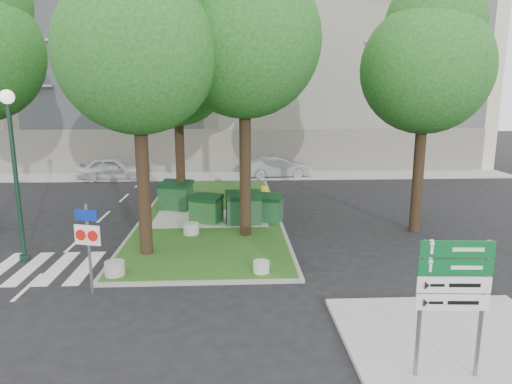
{
  "coord_description": "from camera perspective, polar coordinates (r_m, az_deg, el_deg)",
  "views": [
    {
      "loc": [
        1.56,
        -12.81,
        5.45
      ],
      "look_at": [
        2.37,
        3.69,
        2.0
      ],
      "focal_mm": 32.0,
      "sensor_mm": 36.0,
      "label": 1
    }
  ],
  "objects": [
    {
      "name": "tree_median_far",
      "position": [
        25.04,
        -1.2,
        18.38
      ],
      "size": [
        5.8,
        5.8,
        11.93
      ],
      "color": "black",
      "rests_on": "ground"
    },
    {
      "name": "dumpster_d",
      "position": [
        19.94,
        1.4,
        -2.0
      ],
      "size": [
        1.53,
        1.3,
        1.2
      ],
      "rotation": [
        0.0,
        0.0,
        -0.36
      ],
      "color": "#133E1E",
      "rests_on": "median_island"
    },
    {
      "name": "tree_median_mid",
      "position": [
        22.06,
        -9.61,
        15.62
      ],
      "size": [
        4.8,
        4.8,
        9.99
      ],
      "color": "black",
      "rests_on": "ground"
    },
    {
      "name": "traffic_sign_pole",
      "position": [
        13.53,
        -20.25,
        -5.23
      ],
      "size": [
        0.76,
        0.26,
        2.59
      ],
      "rotation": [
        0.0,
        0.0,
        -0.28
      ],
      "color": "slate",
      "rests_on": "ground"
    },
    {
      "name": "tree_street_right",
      "position": [
        19.45,
        20.75,
        15.58
      ],
      "size": [
        5.0,
        5.0,
        10.06
      ],
      "color": "black",
      "rests_on": "ground"
    },
    {
      "name": "zebra_crossing",
      "position": [
        16.21,
        -22.03,
        -8.73
      ],
      "size": [
        5.0,
        3.0,
        0.01
      ],
      "primitive_type": "cube",
      "color": "silver",
      "rests_on": "ground"
    },
    {
      "name": "building_sidewalk",
      "position": [
        31.81,
        -5.6,
        1.99
      ],
      "size": [
        42.0,
        3.0,
        0.12
      ],
      "primitive_type": "cube",
      "color": "#999993",
      "rests_on": "ground"
    },
    {
      "name": "tree_median_near_left",
      "position": [
        15.76,
        -14.41,
        18.24
      ],
      "size": [
        5.2,
        5.2,
        10.53
      ],
      "color": "black",
      "rests_on": "ground"
    },
    {
      "name": "dumpster_c",
      "position": [
        19.52,
        -1.6,
        -2.02
      ],
      "size": [
        1.57,
        1.16,
        1.39
      ],
      "rotation": [
        0.0,
        0.0,
        0.08
      ],
      "color": "#0F3519",
      "rests_on": "median_island"
    },
    {
      "name": "median_kerb",
      "position": [
        21.53,
        -5.56,
        -2.79
      ],
      "size": [
        6.3,
        16.3,
        0.1
      ],
      "primitive_type": "cube",
      "color": "gray",
      "rests_on": "ground"
    },
    {
      "name": "median_island",
      "position": [
        21.52,
        -5.56,
        -2.76
      ],
      "size": [
        6.0,
        16.0,
        0.12
      ],
      "primitive_type": "cube",
      "color": "#1D4E16",
      "rests_on": "ground"
    },
    {
      "name": "dumpster_b",
      "position": [
        19.87,
        -6.24,
        -2.09
      ],
      "size": [
        1.56,
        1.35,
        1.21
      ],
      "rotation": [
        0.0,
        0.0,
        -0.4
      ],
      "color": "#124015",
      "rests_on": "median_island"
    },
    {
      "name": "bollard_left",
      "position": [
        14.72,
        -17.25,
        -9.09
      ],
      "size": [
        0.6,
        0.6,
        0.43
      ],
      "primitive_type": "cylinder",
      "color": "#9A9A95",
      "rests_on": "median_island"
    },
    {
      "name": "car_silver",
      "position": [
        31.25,
        2.69,
        3.1
      ],
      "size": [
        4.59,
        2.13,
        1.46
      ],
      "primitive_type": "imported",
      "rotation": [
        0.0,
        0.0,
        1.71
      ],
      "color": "gray",
      "rests_on": "ground"
    },
    {
      "name": "tree_median_near_right",
      "position": [
        17.56,
        -1.14,
        20.1
      ],
      "size": [
        5.6,
        5.6,
        11.46
      ],
      "color": "black",
      "rests_on": "ground"
    },
    {
      "name": "directional_sign",
      "position": [
        9.49,
        23.41,
        -10.89
      ],
      "size": [
        1.38,
        0.16,
        2.75
      ],
      "rotation": [
        0.0,
        0.0,
        -0.06
      ],
      "color": "slate",
      "rests_on": "sidewalk_corner"
    },
    {
      "name": "dumpster_a",
      "position": [
        22.35,
        -9.98,
        -0.42
      ],
      "size": [
        1.74,
        1.44,
        1.4
      ],
      "rotation": [
        0.0,
        0.0,
        -0.3
      ],
      "color": "#0F3816",
      "rests_on": "median_island"
    },
    {
      "name": "ground",
      "position": [
        14.01,
        -9.17,
        -11.26
      ],
      "size": [
        120.0,
        120.0,
        0.0
      ],
      "primitive_type": "plane",
      "color": "black",
      "rests_on": "ground"
    },
    {
      "name": "car_white",
      "position": [
        31.83,
        -17.46,
        2.79
      ],
      "size": [
        4.59,
        2.07,
        1.53
      ],
      "primitive_type": "imported",
      "rotation": [
        0.0,
        0.0,
        1.63
      ],
      "color": "silver",
      "rests_on": "ground"
    },
    {
      "name": "sidewalk_corner",
      "position": [
        11.84,
        23.19,
        -16.32
      ],
      "size": [
        5.0,
        4.0,
        0.12
      ],
      "primitive_type": "cube",
      "color": "#999993",
      "rests_on": "ground"
    },
    {
      "name": "litter_bin",
      "position": [
        24.35,
        1.1,
        -0.03
      ],
      "size": [
        0.39,
        0.39,
        0.68
      ],
      "primitive_type": "cylinder",
      "color": "yellow",
      "rests_on": "median_island"
    },
    {
      "name": "street_lamp",
      "position": [
        16.81,
        -28.05,
        4.0
      ],
      "size": [
        0.45,
        0.45,
        5.68
      ],
      "color": "black",
      "rests_on": "ground"
    },
    {
      "name": "apartment_building",
      "position": [
        38.93,
        -5.31,
        15.51
      ],
      "size": [
        41.0,
        12.0,
        16.0
      ],
      "primitive_type": "cube",
      "color": "beige",
      "rests_on": "ground"
    },
    {
      "name": "bollard_right",
      "position": [
        14.3,
        0.66,
        -9.32
      ],
      "size": [
        0.51,
        0.51,
        0.36
      ],
      "primitive_type": "cylinder",
      "color": "#ADADA8",
      "rests_on": "median_island"
    },
    {
      "name": "bollard_mid",
      "position": [
        18.28,
        -8.11,
        -4.55
      ],
      "size": [
        0.62,
        0.62,
        0.44
      ],
      "primitive_type": "cylinder",
      "color": "#9B9C97",
      "rests_on": "median_island"
    }
  ]
}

